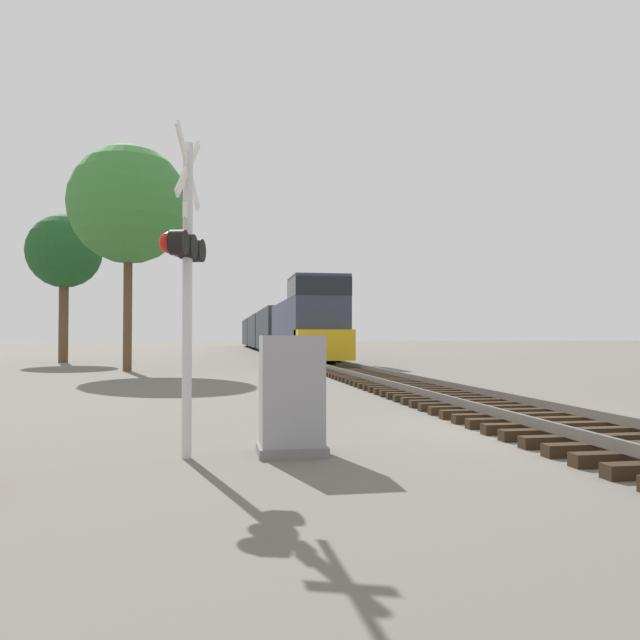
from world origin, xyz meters
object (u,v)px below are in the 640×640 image
(relay_cabinet, at_px, (292,396))
(tree_mid_background, at_px, (64,252))
(tree_far_right, at_px, (129,205))
(freight_train, at_px, (269,331))
(crossing_signal_near, at_px, (185,260))

(relay_cabinet, height_order, tree_mid_background, tree_mid_background)
(relay_cabinet, distance_m, tree_far_right, 21.40)
(freight_train, relative_size, tree_mid_background, 7.93)
(tree_far_right, bearing_deg, relay_cabinet, -76.67)
(crossing_signal_near, relative_size, tree_mid_background, 0.48)
(crossing_signal_near, height_order, relay_cabinet, crossing_signal_near)
(crossing_signal_near, xyz_separation_m, relay_cabinet, (1.33, 0.03, -1.69))
(relay_cabinet, relative_size, tree_far_right, 0.15)
(freight_train, distance_m, tree_mid_background, 29.16)
(tree_far_right, bearing_deg, freight_train, 75.50)
(freight_train, xyz_separation_m, crossing_signal_near, (-5.68, -54.92, 0.39))
(freight_train, xyz_separation_m, relay_cabinet, (-4.35, -54.89, -1.30))
(tree_far_right, bearing_deg, tree_mid_background, 116.45)
(freight_train, xyz_separation_m, tree_far_right, (-9.06, -35.03, 5.13))
(crossing_signal_near, bearing_deg, relay_cabinet, 106.48)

